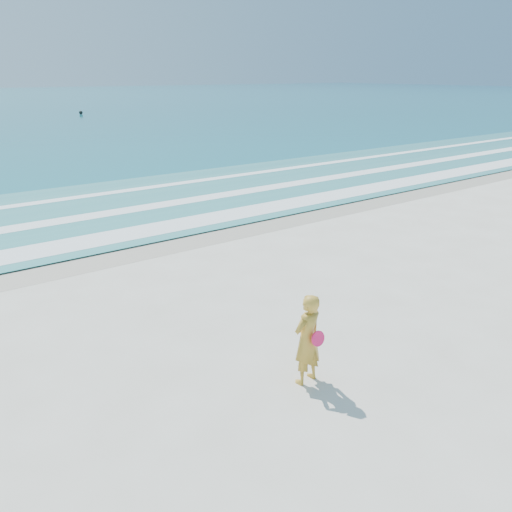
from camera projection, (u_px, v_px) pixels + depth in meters
ground at (368, 377)px, 8.82m from camera, size 400.00×400.00×0.00m
wet_sand at (151, 244)px, 15.66m from camera, size 400.00×2.40×0.00m
shallow at (96, 210)px, 19.44m from camera, size 400.00×10.00×0.01m
foam_near at (134, 233)px, 16.63m from camera, size 400.00×1.40×0.01m
foam_mid at (104, 214)px, 18.83m from camera, size 400.00×0.90×0.01m
foam_far at (76, 197)px, 21.34m from camera, size 400.00×0.60×0.01m
buoy at (81, 113)px, 64.16m from camera, size 0.46×0.46×0.46m
woman at (307, 339)px, 8.43m from camera, size 0.65×0.47×1.65m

